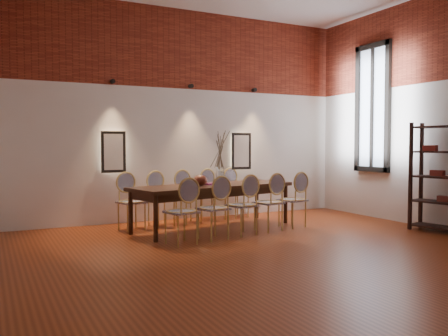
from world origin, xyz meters
name	(u,v)px	position (x,y,z in m)	size (l,w,h in m)	color
floor	(281,257)	(0.00, 0.00, -0.01)	(7.00, 7.00, 0.02)	maroon
wall_back	(179,115)	(0.00, 3.55, 2.00)	(7.00, 0.10, 4.00)	silver
brick_band_back	(180,49)	(0.00, 3.48, 3.25)	(7.00, 0.02, 1.50)	maroon
niche_left	(113,152)	(-1.30, 3.45, 1.30)	(0.36, 0.06, 0.66)	#FFEAC6
niche_right	(241,151)	(1.30, 3.45, 1.30)	(0.36, 0.06, 0.66)	#FFEAC6
spot_fixture_left	(113,81)	(-1.30, 3.42, 2.55)	(0.08, 0.08, 0.10)	black
spot_fixture_mid	(191,86)	(0.20, 3.42, 2.55)	(0.08, 0.08, 0.10)	black
spot_fixture_right	(254,90)	(1.60, 3.42, 2.55)	(0.08, 0.08, 0.10)	black
window_glass	(373,108)	(3.46, 2.00, 2.15)	(0.02, 0.78, 2.38)	silver
window_frame	(372,108)	(3.44, 2.00, 2.15)	(0.08, 0.90, 2.50)	black
window_mullion	(372,108)	(3.44, 2.00, 2.15)	(0.06, 0.06, 2.40)	black
dining_table	(213,206)	(0.12, 2.26, 0.38)	(2.89, 0.93, 0.75)	#35190D
chair_near_a	(181,212)	(-0.85, 1.28, 0.47)	(0.44, 0.44, 0.94)	tan
chair_near_b	(213,208)	(-0.29, 1.40, 0.47)	(0.44, 0.44, 0.94)	tan
chair_near_c	(242,205)	(0.28, 1.53, 0.47)	(0.44, 0.44, 0.94)	tan
chair_near_d	(268,202)	(0.84, 1.65, 0.47)	(0.44, 0.44, 0.94)	tan
chair_near_e	(292,200)	(1.41, 1.77, 0.47)	(0.44, 0.44, 0.94)	tan
chair_far_a	(132,202)	(-1.17, 2.74, 0.47)	(0.44, 0.44, 0.94)	tan
chair_far_b	(161,199)	(-0.60, 2.86, 0.47)	(0.44, 0.44, 0.94)	tan
chair_far_c	(189,197)	(-0.04, 2.98, 0.47)	(0.44, 0.44, 0.94)	tan
chair_far_d	(214,195)	(0.53, 3.11, 0.47)	(0.44, 0.44, 0.94)	tan
chair_far_e	(237,193)	(1.09, 3.23, 0.47)	(0.44, 0.44, 0.94)	tan
vase	(220,175)	(0.26, 2.29, 0.90)	(0.14, 0.14, 0.30)	silver
dried_branches	(220,149)	(0.26, 2.29, 1.35)	(0.50, 0.50, 0.70)	brown
bowl	(200,180)	(-0.18, 2.14, 0.84)	(0.24, 0.24, 0.18)	maroon
book	(211,184)	(0.09, 2.27, 0.77)	(0.26, 0.18, 0.03)	#7D2661
shelving_rack	(443,177)	(3.28, 0.24, 0.90)	(0.38, 1.00, 1.80)	black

